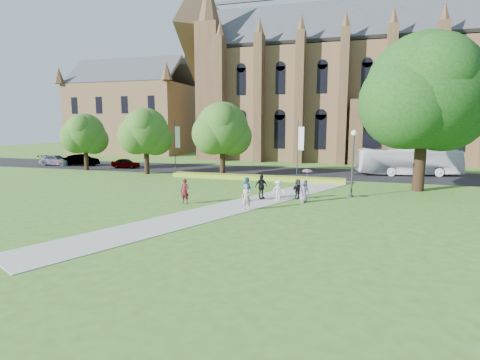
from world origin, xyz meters
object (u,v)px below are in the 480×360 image
(streetlamp, at_px, (353,155))
(large_tree, at_px, (425,91))
(car_2, at_px, (56,160))
(car_1, at_px, (82,160))
(tour_coach, at_px, (408,161))
(pedestrian_0, at_px, (185,191))
(car_0, at_px, (126,163))

(streetlamp, bearing_deg, large_tree, 39.29)
(car_2, bearing_deg, car_1, -84.40)
(car_1, bearing_deg, tour_coach, -91.15)
(car_2, bearing_deg, streetlamp, -109.59)
(large_tree, bearing_deg, streetlamp, -140.71)
(tour_coach, distance_m, car_1, 41.49)
(large_tree, height_order, car_1, large_tree)
(streetlamp, distance_m, pedestrian_0, 13.22)
(tour_coach, bearing_deg, car_0, 84.07)
(car_1, bearing_deg, car_0, -99.12)
(tour_coach, xyz_separation_m, car_0, (-34.13, -3.03, -0.91))
(tour_coach, bearing_deg, large_tree, 165.97)
(car_0, distance_m, pedestrian_0, 24.38)
(large_tree, bearing_deg, car_1, 169.16)
(large_tree, distance_m, car_2, 45.81)
(streetlamp, xyz_separation_m, car_0, (-28.08, 11.74, -2.66))
(tour_coach, height_order, car_0, tour_coach)
(large_tree, distance_m, car_0, 35.21)
(car_1, height_order, car_2, car_1)
(tour_coach, xyz_separation_m, car_2, (-45.12, -3.00, -0.84))
(streetlamp, distance_m, car_2, 40.90)
(pedestrian_0, bearing_deg, car_2, 150.11)
(car_0, bearing_deg, car_1, 80.92)
(tour_coach, relative_size, car_2, 2.32)
(car_2, xyz_separation_m, pedestrian_0, (27.60, -17.89, 0.22))
(streetlamp, relative_size, car_0, 1.44)
(large_tree, bearing_deg, car_2, 170.73)
(pedestrian_0, bearing_deg, streetlamp, 31.08)
(car_1, height_order, pedestrian_0, pedestrian_0)
(tour_coach, height_order, car_2, tour_coach)
(large_tree, height_order, car_0, large_tree)
(large_tree, relative_size, car_0, 3.63)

